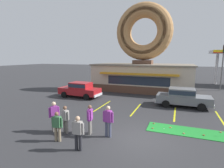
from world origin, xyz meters
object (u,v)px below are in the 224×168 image
Objects in this scene: pedestrian_leather_jacket_man at (90,118)px; trash_bin at (193,94)px; car_red at (80,89)px; pedestrian_beanie_man at (108,120)px; pedestrian_blue_sweater_man at (65,118)px; pedestrian_crossing_woman at (54,115)px; car_grey at (183,97)px; golf_ball at (164,129)px; pedestrian_hooded_kid at (78,132)px; traffic_light_pole at (223,61)px; pedestrian_clipboard_woman at (57,125)px.

trash_bin is at bearing 61.84° from pedestrian_leather_jacket_man.
car_red is 2.69× the size of pedestrian_beanie_man.
pedestrian_crossing_woman is (-0.73, -0.02, 0.11)m from pedestrian_blue_sweater_man.
pedestrian_leather_jacket_man is at bearing -122.29° from car_grey.
golf_ball is at bearing -31.49° from car_red.
car_red is 11.77m from trash_bin.
trash_bin is (11.26, 3.43, -0.37)m from car_red.
car_red is (-9.12, 5.59, 0.82)m from golf_ball.
car_red is 1.01× the size of car_grey.
pedestrian_hooded_kid is (-4.55, -9.46, 0.03)m from car_grey.
pedestrian_blue_sweater_man is at bearing -154.05° from golf_ball.
car_red reaches higher than pedestrian_blue_sweater_man.
pedestrian_beanie_man is 0.98× the size of pedestrian_crossing_woman.
pedestrian_blue_sweater_man is 0.27× the size of traffic_light_pole.
traffic_light_pole is at bearing 33.12° from car_red.
pedestrian_blue_sweater_man is (-6.20, -8.13, -0.00)m from car_grey.
car_grey is 3.58m from trash_bin.
pedestrian_beanie_man is (-2.73, -2.07, 0.90)m from golf_ball.
car_grey is 10.88m from pedestrian_clipboard_woman.
pedestrian_clipboard_woman is (0.20, -0.95, -0.02)m from pedestrian_blue_sweater_man.
golf_ball is at bearing 47.80° from pedestrian_hooded_kid.
pedestrian_beanie_man is at bearing -116.26° from car_grey.
pedestrian_hooded_kid is at bearing -14.89° from pedestrian_clipboard_woman.
pedestrian_blue_sweater_man is at bearing -169.87° from pedestrian_beanie_man.
pedestrian_crossing_woman is at bearing -171.79° from pedestrian_beanie_man.
pedestrian_leather_jacket_man is (-0.33, 1.75, 0.02)m from pedestrian_hooded_kid.
car_red is 9.01m from pedestrian_blue_sweater_man.
pedestrian_leather_jacket_man is 19.98m from traffic_light_pole.
car_red is 10.98m from pedestrian_hooded_kid.
pedestrian_clipboard_woman is at bearing -148.04° from pedestrian_beanie_man.
pedestrian_beanie_man is (0.75, 1.77, 0.05)m from pedestrian_hooded_kid.
pedestrian_hooded_kid is at bearing -132.20° from golf_ball.
trash_bin is (5.62, 12.86, -0.41)m from pedestrian_hooded_kid.
traffic_light_pole is (11.58, 17.78, 2.73)m from pedestrian_crossing_woman.
golf_ball is 0.01× the size of car_grey.
golf_ball is at bearing -103.34° from trash_bin.
pedestrian_blue_sweater_man is at bearing -162.82° from pedestrian_leather_jacket_man.
pedestrian_beanie_man reaches higher than pedestrian_hooded_kid.
trash_bin is at bearing -119.80° from traffic_light_pole.
pedestrian_beanie_man is 12.12m from trash_bin.
pedestrian_leather_jacket_man is 1.77m from pedestrian_clipboard_woman.
pedestrian_leather_jacket_man is at bearing -55.31° from car_red.
pedestrian_hooded_kid is 0.93× the size of pedestrian_crossing_woman.
pedestrian_blue_sweater_man is at bearing 101.68° from pedestrian_clipboard_woman.
pedestrian_beanie_man is (2.41, 0.43, 0.09)m from pedestrian_blue_sweater_man.
car_red is 2.78× the size of pedestrian_leather_jacket_man.
trash_bin is 0.17× the size of traffic_light_pole.
car_grey is 4.69× the size of trash_bin.
golf_ball is 0.03× the size of pedestrian_hooded_kid.
pedestrian_clipboard_woman is 0.88× the size of pedestrian_crossing_woman.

